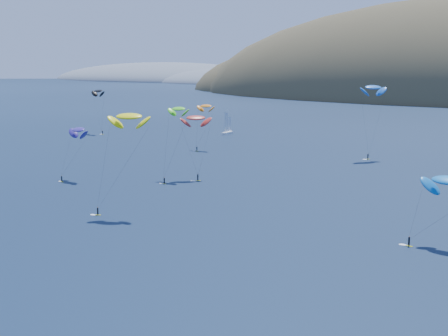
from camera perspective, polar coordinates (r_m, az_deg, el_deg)
name	(u,v)px	position (r m, az deg, el deg)	size (l,w,h in m)	color
headland	(180,82)	(961.86, -4.00, 7.84)	(460.00, 250.00, 60.00)	slate
sailboat	(227,132)	(302.09, 0.31, 3.33)	(9.38, 8.16, 11.87)	white
kitesurfer_1	(206,106)	(252.14, -1.67, 5.68)	(8.25, 10.36, 19.60)	#BDC315
kitesurfer_2	(129,116)	(149.81, -8.68, 4.68)	(11.21, 10.85, 26.04)	#BDC315
kitesurfer_3	(178,109)	(192.12, -4.19, 5.40)	(7.98, 13.33, 23.51)	#BDC315
kitesurfer_4	(373,87)	(235.62, 13.49, 7.18)	(10.42, 11.24, 28.93)	#BDC315
kitesurfer_5	(448,180)	(131.30, 19.83, -1.08)	(12.46, 8.78, 16.09)	#BDC315
kitesurfer_9	(196,118)	(192.77, -2.60, 4.59)	(9.75, 10.76, 21.13)	#BDC315
kitesurfer_10	(78,130)	(195.91, -13.17, 3.43)	(9.88, 11.05, 17.67)	#BDC315
kitesurfer_12	(98,91)	(310.66, -11.44, 6.91)	(11.83, 8.81, 22.91)	#BDC315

